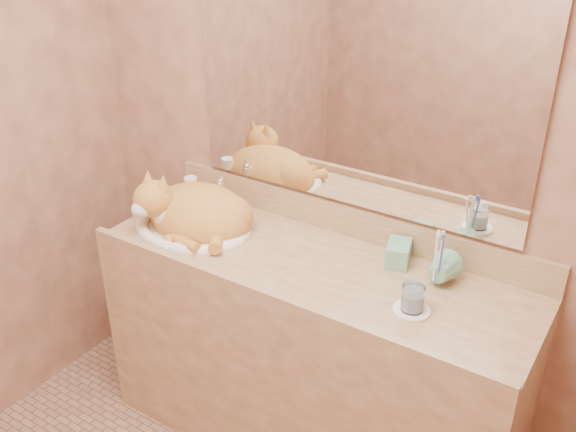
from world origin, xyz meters
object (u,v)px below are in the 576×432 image
Objects in this scene: water_glass at (413,298)px; soap_dispenser at (397,249)px; sink_basin at (192,211)px; cat at (193,210)px; toothbrush_cup at (436,276)px; vanity_counter at (310,358)px.

soap_dispenser is at bearing 126.87° from water_glass.
sink_basin is at bearing 176.98° from water_glass.
cat reaches higher than toothbrush_cup.
water_glass reaches higher than vanity_counter.
water_glass is (0.94, -0.06, -0.02)m from cat.
toothbrush_cup reaches higher than water_glass.
cat is 2.47× the size of soap_dispenser.
sink_basin is at bearing -173.41° from toothbrush_cup.
cat reaches higher than water_glass.
soap_dispenser reaches higher than vanity_counter.
vanity_counter is 0.73m from sink_basin.
vanity_counter is 8.97× the size of soap_dispenser.
sink_basin is at bearing 174.23° from soap_dispenser.
vanity_counter is at bearing -167.98° from toothbrush_cup.
cat is (0.00, 0.01, 0.00)m from sink_basin.
sink_basin is 0.01m from cat.
toothbrush_cup is at bearing 5.61° from cat.
sink_basin reaches higher than toothbrush_cup.
water_glass is at bearing -68.84° from soap_dispenser.
vanity_counter is 0.59m from soap_dispenser.
vanity_counter is 14.73× the size of toothbrush_cup.
toothbrush_cup is at bearing 84.91° from water_glass.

